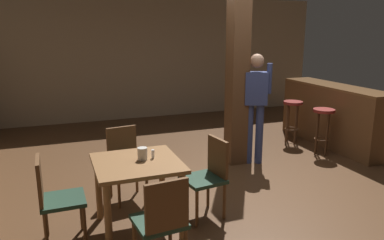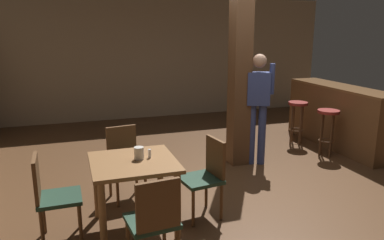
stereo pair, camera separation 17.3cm
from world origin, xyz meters
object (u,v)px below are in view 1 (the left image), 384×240
at_px(bar_stool_mid, 292,112).
at_px(chair_north, 125,160).
at_px(dining_table, 137,174).
at_px(chair_east, 209,173).
at_px(chair_south, 162,220).
at_px(bar_counter, 330,115).
at_px(salt_shaker, 153,154).
at_px(chair_west, 54,196).
at_px(bar_stool_near, 323,121).
at_px(napkin_cup, 142,154).
at_px(standing_person, 255,101).

bearing_deg(bar_stool_mid, chair_north, -159.14).
height_order(dining_table, chair_east, chair_east).
bearing_deg(chair_south, chair_east, 46.61).
bearing_deg(bar_counter, bar_stool_mid, 149.22).
bearing_deg(chair_south, dining_table, 92.30).
distance_m(salt_shaker, bar_counter, 4.12).
xyz_separation_m(chair_east, bar_counter, (3.11, 1.72, 0.05)).
distance_m(dining_table, chair_south, 0.81).
bearing_deg(chair_north, chair_west, -136.72).
relative_size(salt_shaker, bar_counter, 0.04).
bearing_deg(chair_east, chair_south, -133.39).
distance_m(dining_table, bar_stool_near, 3.69).
bearing_deg(chair_south, salt_shaker, 80.11).
bearing_deg(salt_shaker, chair_west, -178.37).
height_order(chair_north, napkin_cup, chair_north).
bearing_deg(standing_person, chair_north, -165.18).
bearing_deg(salt_shaker, bar_stool_mid, 32.64).
relative_size(chair_west, bar_stool_mid, 1.13).
xyz_separation_m(chair_south, bar_stool_mid, (3.32, 2.88, 0.08)).
relative_size(dining_table, bar_stool_mid, 1.10).
bearing_deg(chair_south, bar_counter, 33.17).
xyz_separation_m(napkin_cup, bar_counter, (3.85, 1.71, -0.27)).
distance_m(napkin_cup, salt_shaker, 0.12).
bearing_deg(chair_north, bar_stool_near, 8.83).
bearing_deg(standing_person, salt_shaker, -146.08).
bearing_deg(chair_west, standing_person, 24.51).
bearing_deg(chair_east, chair_north, 135.44).
xyz_separation_m(chair_east, chair_west, (-1.63, -0.01, 0.00)).
bearing_deg(bar_stool_mid, napkin_cup, -148.17).
relative_size(chair_west, bar_counter, 0.38).
bearing_deg(salt_shaker, bar_stool_near, 21.64).
distance_m(salt_shaker, bar_stool_near, 3.52).
height_order(chair_north, salt_shaker, chair_north).
bearing_deg(chair_north, napkin_cup, -86.53).
relative_size(napkin_cup, bar_stool_near, 0.17).
xyz_separation_m(salt_shaker, standing_person, (1.97, 1.33, 0.20)).
xyz_separation_m(chair_west, bar_counter, (4.74, 1.73, 0.05)).
bearing_deg(chair_west, bar_stool_near, 17.24).
height_order(chair_west, salt_shaker, chair_west).
height_order(chair_east, bar_stool_mid, chair_east).
height_order(salt_shaker, bar_stool_mid, salt_shaker).
height_order(napkin_cup, salt_shaker, napkin_cup).
distance_m(dining_table, chair_west, 0.83).
height_order(chair_north, bar_stool_mid, chair_north).
height_order(napkin_cup, standing_person, standing_person).
relative_size(chair_north, napkin_cup, 6.86).
bearing_deg(bar_counter, dining_table, -156.12).
bearing_deg(dining_table, napkin_cup, 23.26).
xyz_separation_m(chair_west, salt_shaker, (1.00, 0.03, 0.30)).
distance_m(chair_east, chair_west, 1.63).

